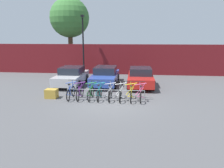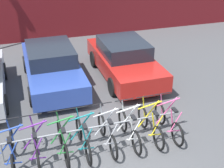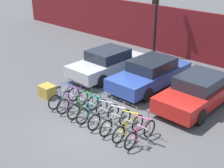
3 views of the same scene
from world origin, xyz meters
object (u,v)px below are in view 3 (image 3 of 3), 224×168
at_px(bicycle_purple, 73,101).
at_px(car_red, 198,91).
at_px(bicycle_silver, 104,116).
at_px(bike_rack, 101,109).
at_px(cargo_crate, 47,91).
at_px(lamp_post, 156,5).
at_px(bicycle_teal, 92,110).
at_px(car_blue, 151,73).
at_px(bicycle_pink, 140,133).
at_px(bicycle_green, 83,106).
at_px(bicycle_white, 116,122).
at_px(car_silver, 107,63).
at_px(bicycle_yellow, 128,128).
at_px(bicycle_blue, 64,97).

distance_m(bicycle_purple, car_red, 5.30).
height_order(bicycle_purple, bicycle_silver, same).
distance_m(bike_rack, cargo_crate, 3.29).
bearing_deg(lamp_post, bicycle_teal, -70.48).
xyz_separation_m(bicycle_silver, car_blue, (-0.84, 4.07, 0.31)).
distance_m(bicycle_purple, car_blue, 4.20).
bearing_deg(bicycle_pink, cargo_crate, 176.35).
bearing_deg(bicycle_green, bicycle_white, 3.41).
bearing_deg(bicycle_white, bicycle_purple, 176.61).
distance_m(bicycle_teal, bicycle_pink, 2.40).
height_order(bike_rack, bicycle_white, bicycle_white).
xyz_separation_m(bicycle_white, cargo_crate, (-4.20, -0.01, -0.10)).
distance_m(car_silver, car_blue, 2.59).
bearing_deg(car_silver, bicycle_pink, -35.70).
height_order(bicycle_white, bicycle_yellow, same).
bearing_deg(car_silver, bicycle_teal, -53.33).
bearing_deg(bicycle_yellow, bicycle_purple, -176.35).
bearing_deg(cargo_crate, bicycle_purple, 0.47).
bearing_deg(car_blue, car_red, -5.20).
xyz_separation_m(bicycle_blue, bicycle_green, (1.22, 0.00, 0.00)).
relative_size(bicycle_yellow, bicycle_pink, 1.00).
height_order(bike_rack, car_blue, car_blue).
distance_m(bicycle_purple, car_silver, 4.05).
height_order(bicycle_purple, car_silver, car_silver).
xyz_separation_m(bicycle_white, car_blue, (-1.46, 4.07, 0.31)).
distance_m(bicycle_white, lamp_post, 9.37).
bearing_deg(bicycle_purple, bicycle_pink, 3.70).
bearing_deg(lamp_post, bicycle_silver, -66.50).
distance_m(bicycle_green, bicycle_pink, 2.92).
xyz_separation_m(bicycle_purple, car_blue, (0.98, 4.07, 0.31)).
xyz_separation_m(bicycle_blue, bicycle_silver, (2.38, 0.00, 0.00)).
distance_m(bicycle_teal, car_blue, 4.09).
bearing_deg(bicycle_green, bicycle_teal, 3.41).
bearing_deg(bicycle_white, cargo_crate, 176.80).
bearing_deg(bicycle_white, bicycle_pink, -3.39).
bearing_deg(bicycle_teal, bicycle_silver, -1.13).
distance_m(bike_rack, car_red, 4.26).
bearing_deg(bicycle_blue, lamp_post, 97.48).
bearing_deg(car_silver, bicycle_yellow, -38.75).
distance_m(bicycle_green, car_blue, 4.10).
bearing_deg(bicycle_pink, bicycle_silver, 176.20).
bearing_deg(bicycle_purple, car_silver, 116.82).
height_order(bicycle_purple, lamp_post, lamp_post).
xyz_separation_m(car_red, lamp_post, (-5.30, 4.14, 2.45)).
xyz_separation_m(bicycle_white, bicycle_pink, (1.15, 0.00, 0.00)).
height_order(bicycle_green, cargo_crate, bicycle_green).
bearing_deg(bicycle_blue, bicycle_teal, -0.29).
distance_m(bicycle_blue, bicycle_white, 2.99).
bearing_deg(bicycle_pink, bicycle_white, 176.20).
bearing_deg(bicycle_white, car_blue, 106.28).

